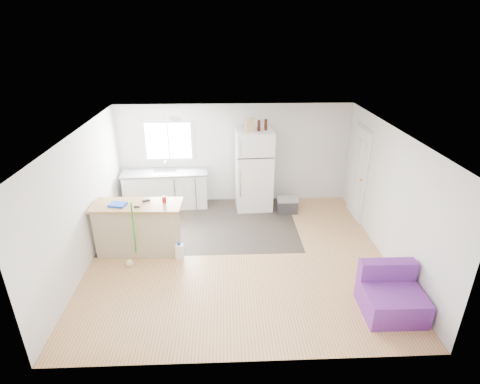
# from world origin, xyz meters

# --- Properties ---
(room) EXTENTS (5.51, 5.01, 2.41)m
(room) POSITION_xyz_m (0.00, 0.00, 1.20)
(room) COLOR #AC7248
(room) RESTS_ON ground
(vinyl_zone) EXTENTS (4.05, 2.50, 0.00)m
(vinyl_zone) POSITION_xyz_m (-0.73, 1.25, 0.00)
(vinyl_zone) COLOR #2F2923
(vinyl_zone) RESTS_ON floor
(window) EXTENTS (1.18, 0.06, 0.98)m
(window) POSITION_xyz_m (-1.55, 2.49, 1.55)
(window) COLOR white
(window) RESTS_ON back_wall
(interior_door) EXTENTS (0.11, 0.92, 2.10)m
(interior_door) POSITION_xyz_m (2.72, 1.55, 1.02)
(interior_door) COLOR white
(interior_door) RESTS_ON right_wall
(ceiling_fixture) EXTENTS (0.30, 0.30, 0.07)m
(ceiling_fixture) POSITION_xyz_m (-1.20, 1.20, 2.36)
(ceiling_fixture) COLOR white
(ceiling_fixture) RESTS_ON ceiling
(kitchen_cabinets) EXTENTS (2.02, 0.73, 1.16)m
(kitchen_cabinets) POSITION_xyz_m (-1.65, 2.19, 0.45)
(kitchen_cabinets) COLOR white
(kitchen_cabinets) RESTS_ON floor
(peninsula) EXTENTS (1.67, 0.69, 1.01)m
(peninsula) POSITION_xyz_m (-1.90, 0.22, 0.51)
(peninsula) COLOR tan
(peninsula) RESTS_ON floor
(refrigerator) EXTENTS (0.87, 0.83, 1.88)m
(refrigerator) POSITION_xyz_m (0.44, 2.09, 0.94)
(refrigerator) COLOR white
(refrigerator) RESTS_ON floor
(cooler) EXTENTS (0.48, 0.33, 0.37)m
(cooler) POSITION_xyz_m (1.21, 1.74, 0.19)
(cooler) COLOR #2D2D2F
(cooler) RESTS_ON floor
(purple_seat) EXTENTS (0.88, 0.83, 0.72)m
(purple_seat) POSITION_xyz_m (2.27, -1.61, 0.26)
(purple_seat) COLOR #662D93
(purple_seat) RESTS_ON floor
(cleaner_jug) EXTENTS (0.16, 0.12, 0.34)m
(cleaner_jug) POSITION_xyz_m (-1.11, -0.07, 0.15)
(cleaner_jug) COLOR white
(cleaner_jug) RESTS_ON floor
(mop) EXTENTS (0.27, 0.36, 1.31)m
(mop) POSITION_xyz_m (-1.97, -0.25, 0.23)
(mop) COLOR green
(mop) RESTS_ON floor
(red_cup) EXTENTS (0.10, 0.10, 0.12)m
(red_cup) POSITION_xyz_m (-1.37, 0.27, 1.07)
(red_cup) COLOR #B9110B
(red_cup) RESTS_ON peninsula
(blue_tray) EXTENTS (0.34, 0.29, 0.04)m
(blue_tray) POSITION_xyz_m (-2.21, 0.17, 1.03)
(blue_tray) COLOR #143FC0
(blue_tray) RESTS_ON peninsula
(tool_a) EXTENTS (0.15, 0.10, 0.03)m
(tool_a) POSITION_xyz_m (-1.72, 0.34, 1.03)
(tool_a) COLOR black
(tool_a) RESTS_ON peninsula
(tool_b) EXTENTS (0.10, 0.04, 0.03)m
(tool_b) POSITION_xyz_m (-1.84, 0.08, 1.03)
(tool_b) COLOR black
(tool_b) RESTS_ON peninsula
(cardboard_box) EXTENTS (0.21, 0.12, 0.30)m
(cardboard_box) POSITION_xyz_m (0.33, 2.01, 2.03)
(cardboard_box) COLOR tan
(cardboard_box) RESTS_ON refrigerator
(bottle_left) EXTENTS (0.09, 0.09, 0.25)m
(bottle_left) POSITION_xyz_m (0.53, 2.03, 2.01)
(bottle_left) COLOR #37110A
(bottle_left) RESTS_ON refrigerator
(bottle_right) EXTENTS (0.08, 0.08, 0.25)m
(bottle_right) POSITION_xyz_m (0.69, 2.10, 2.01)
(bottle_right) COLOR #37110A
(bottle_right) RESTS_ON refrigerator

